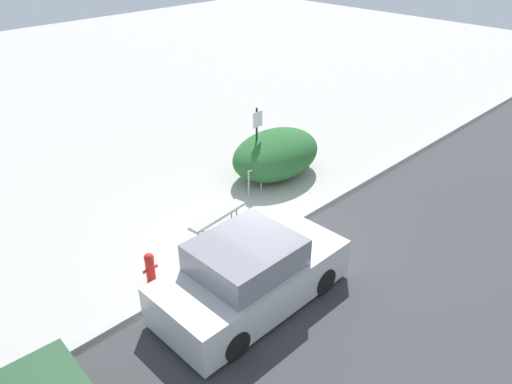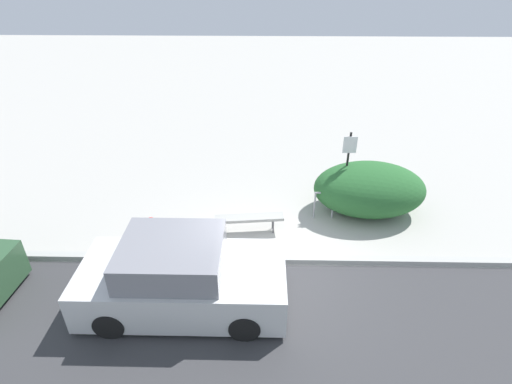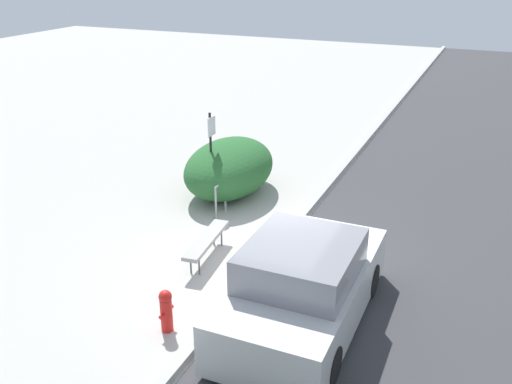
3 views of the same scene
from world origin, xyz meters
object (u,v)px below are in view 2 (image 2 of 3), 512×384
object	(u,v)px
parked_car_near	(181,278)
bike_rack	(324,202)
sign_post	(347,164)
fire_hydrant	(152,230)
bench	(249,218)

from	to	relation	value
parked_car_near	bike_rack	bearing A→B (deg)	44.30
sign_post	fire_hydrant	size ratio (longest dim) A/B	3.01
sign_post	bike_rack	bearing A→B (deg)	-138.67
sign_post	parked_car_near	xyz separation A→B (m)	(-3.88, -3.72, -0.69)
parked_car_near	fire_hydrant	bearing A→B (deg)	119.40
sign_post	parked_car_near	size ratio (longest dim) A/B	0.56
bike_rack	sign_post	xyz separation A→B (m)	(0.61, 0.54, 0.88)
bench	bike_rack	world-z (taller)	bike_rack
bench	parked_car_near	world-z (taller)	parked_car_near
sign_post	bench	bearing A→B (deg)	-154.85
sign_post	fire_hydrant	distance (m)	5.38
sign_post	parked_car_near	distance (m)	5.42
bike_rack	parked_car_near	world-z (taller)	parked_car_near
bench	parked_car_near	distance (m)	2.81
bench	fire_hydrant	bearing A→B (deg)	-173.75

